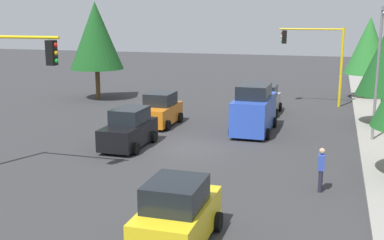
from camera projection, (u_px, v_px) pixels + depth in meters
name	position (u px, v px, depth m)	size (l,w,h in m)	color
ground_plane	(183.00, 148.00, 24.18)	(120.00, 120.00, 0.00)	#353538
traffic_signal_far_left	(316.00, 51.00, 34.80)	(0.36, 4.59, 5.73)	yellow
traffic_signal_near_right	(2.00, 76.00, 19.30)	(0.36, 4.59, 5.86)	yellow
street_lamp_curbside	(379.00, 60.00, 24.04)	(2.15, 0.28, 7.00)	slate
tree_roadside_far	(369.00, 46.00, 37.44)	(3.55, 3.55, 6.46)	brown
tree_opposite_side	(96.00, 36.00, 37.45)	(4.17, 4.17, 7.62)	brown
delivery_van_blue	(254.00, 110.00, 27.27)	(4.80, 2.22, 2.77)	blue
car_black	(129.00, 129.00, 24.25)	(3.89, 2.01, 1.98)	black
car_yellow	(177.00, 215.00, 13.86)	(3.64, 2.07, 1.98)	yellow
car_orange	(160.00, 111.00, 29.10)	(3.73, 2.08, 1.98)	orange
car_silver	(265.00, 101.00, 32.50)	(3.72, 1.97, 1.98)	#B2B5BA
pedestrian_crossing	(321.00, 168.00, 18.04)	(0.40, 0.24, 1.70)	#262638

